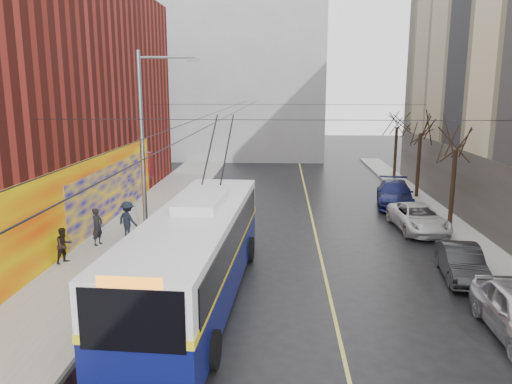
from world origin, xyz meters
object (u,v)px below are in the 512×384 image
pedestrian_b (64,245)px  tree_mid (421,122)px  streetlight_pole (146,150)px  following_car (225,206)px  parked_car_b (461,262)px  parked_car_c (418,218)px  tree_near (457,136)px  trolleybus (196,254)px  pedestrian_c (128,220)px  tree_far (397,117)px  parked_car_d (395,194)px  pedestrian_a (97,227)px

pedestrian_b → tree_mid: bearing=-22.5°
streetlight_pole → following_car: 8.75m
parked_car_b → following_car: (-10.46, 9.08, 0.01)m
parked_car_c → tree_near: bearing=22.5°
trolleybus → parked_car_c: size_ratio=2.69×
streetlight_pole → pedestrian_c: bearing=125.7°
streetlight_pole → pedestrian_b: 5.33m
pedestrian_c → pedestrian_b: bearing=96.5°
streetlight_pole → parked_car_c: size_ratio=1.81×
trolleybus → pedestrian_c: size_ratio=7.24×
tree_mid → streetlight_pole: bearing=-139.3°
tree_far → parked_car_d: 10.46m
parked_car_c → following_car: (-10.58, 2.23, -0.02)m
parked_car_b → parked_car_c: 6.86m
tree_near → pedestrian_c: 17.69m
tree_near → parked_car_c: tree_near is taller
streetlight_pole → parked_car_b: 13.80m
tree_far → pedestrian_c: tree_far is taller
parked_car_c → pedestrian_c: size_ratio=2.69×
trolleybus → parked_car_b: trolleybus is taller
tree_near → streetlight_pole: bearing=-158.4°
trolleybus → streetlight_pole: bearing=125.6°
streetlight_pole → trolleybus: bearing=-57.4°
parked_car_d → pedestrian_c: 17.03m
parked_car_d → following_car: parked_car_d is taller
parked_car_c → parked_car_d: parked_car_d is taller
tree_near → tree_mid: 7.01m
tree_near → following_car: tree_near is taller
streetlight_pole → pedestrian_c: 4.81m
following_car → pedestrian_a: (-5.40, -6.02, 0.37)m
pedestrian_b → following_car: bearing=-5.0°
parked_car_c → parked_car_b: bearing=-94.4°
tree_near → trolleybus: size_ratio=0.48×
trolleybus → parked_car_d: trolleybus is taller
following_car → pedestrian_c: size_ratio=2.15×
parked_car_b → parked_car_d: parked_car_d is taller
tree_mid → pedestrian_b: 23.77m
trolleybus → following_car: (-0.29, 11.71, -1.07)m
pedestrian_c → tree_near: bearing=-137.8°
trolleybus → pedestrian_c: bearing=126.7°
streetlight_pole → pedestrian_c: size_ratio=4.88×
tree_far → trolleybus: size_ratio=0.49×
following_car → tree_mid: bearing=20.2°
pedestrian_a → pedestrian_c: bearing=-25.9°
streetlight_pole → following_car: size_ratio=2.27×
tree_mid → tree_near: bearing=-90.0°
streetlight_pole → tree_mid: bearing=40.7°
tree_near → pedestrian_b: size_ratio=4.15×
parked_car_d → parked_car_c: bearing=-80.8°
tree_near → tree_far: tree_far is taller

